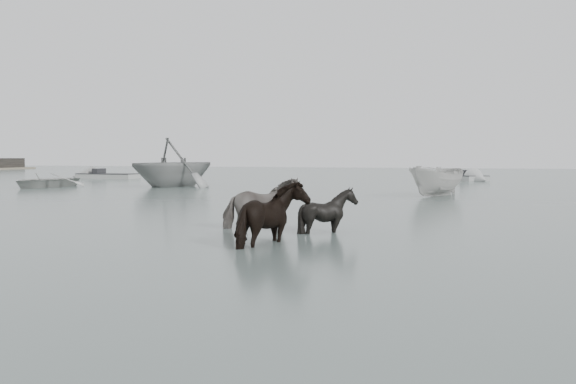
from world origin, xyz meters
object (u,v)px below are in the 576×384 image
Objects in this scene: pony_pinto at (261,197)px; rowboat_lead at (45,179)px; pony_dark at (274,205)px; pony_black at (328,203)px.

pony_pinto reaches higher than rowboat_lead.
rowboat_lead is at bearing 37.46° from pony_dark.
pony_black is (1.76, -0.19, -0.11)m from pony_pinto.
pony_pinto is 2.77m from pony_dark.
pony_pinto is 23.68m from rowboat_lead.
pony_dark is 26.22m from rowboat_lead.
pony_pinto is 1.38× the size of pony_black.
pony_pinto is 1.77m from pony_black.
pony_pinto is 1.16× the size of pony_dark.
rowboat_lead is (-19.18, 17.87, -0.37)m from pony_dark.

